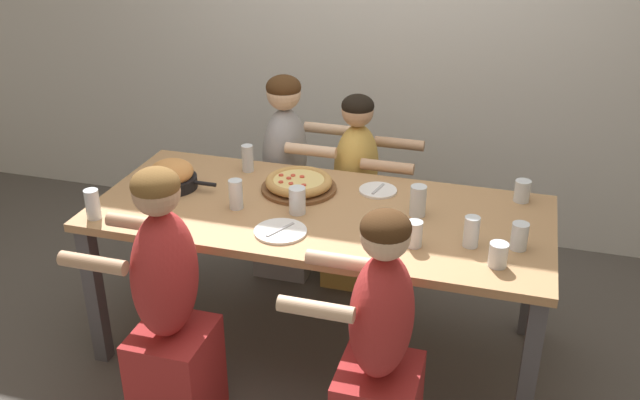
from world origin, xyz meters
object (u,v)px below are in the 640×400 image
object	(u,v)px
drinking_glass_e	(248,159)
drinking_glass_j	(522,192)
empty_plate_b	(378,190)
drinking_glass_a	(93,206)
drinking_glass_i	(297,202)
drinking_glass_h	(471,234)
diner_near_midright	(379,359)
skillet_bowl	(172,176)
diner_far_midleft	(286,185)
drinking_glass_d	(236,195)
drinking_glass_g	(519,238)
diner_near_midleft	(169,315)
empty_plate_a	(280,231)
drinking_glass_c	(418,202)
drinking_glass_f	(498,256)
pizza_board_main	(299,184)
drinking_glass_b	(414,236)
diner_far_center	(356,200)

from	to	relation	value
drinking_glass_e	drinking_glass_j	bearing A→B (deg)	1.40
empty_plate_b	drinking_glass_a	bearing A→B (deg)	-151.46
drinking_glass_i	drinking_glass_j	bearing A→B (deg)	23.05
drinking_glass_h	diner_near_midright	xyz separation A→B (m)	(-0.27, -0.54, -0.31)
drinking_glass_h	skillet_bowl	bearing A→B (deg)	173.22
empty_plate_b	diner_far_midleft	world-z (taller)	diner_far_midleft
drinking_glass_d	diner_near_midright	bearing A→B (deg)	-35.83
skillet_bowl	drinking_glass_d	world-z (taller)	skillet_bowl
drinking_glass_e	drinking_glass_g	size ratio (longest dim) A/B	1.20
skillet_bowl	diner_near_midleft	size ratio (longest dim) A/B	0.29
empty_plate_a	drinking_glass_h	world-z (taller)	drinking_glass_h
skillet_bowl	drinking_glass_h	size ratio (longest dim) A/B	2.63
drinking_glass_i	diner_near_midleft	bearing A→B (deg)	-120.00
drinking_glass_c	diner_near_midright	distance (m)	0.82
empty_plate_a	drinking_glass_i	size ratio (longest dim) A/B	1.84
drinking_glass_a	drinking_glass_f	distance (m)	1.80
drinking_glass_a	empty_plate_a	bearing A→B (deg)	7.25
drinking_glass_c	drinking_glass_h	bearing A→B (deg)	-40.31
drinking_glass_d	empty_plate_b	bearing A→B (deg)	31.29
drinking_glass_e	diner_near_midright	xyz separation A→B (m)	(0.93, -1.02, -0.31)
drinking_glass_a	drinking_glass_c	size ratio (longest dim) A/B	0.97
empty_plate_b	drinking_glass_i	bearing A→B (deg)	-133.10
diner_near_midleft	skillet_bowl	bearing A→B (deg)	24.20
drinking_glass_f	empty_plate_b	bearing A→B (deg)	137.89
drinking_glass_g	drinking_glass_j	distance (m)	0.48
diner_far_midleft	drinking_glass_c	bearing A→B (deg)	54.31
empty_plate_b	drinking_glass_d	distance (m)	0.71
drinking_glass_a	skillet_bowl	bearing A→B (deg)	64.43
drinking_glass_a	drinking_glass_i	bearing A→B (deg)	19.68
empty_plate_b	drinking_glass_f	distance (m)	0.83
drinking_glass_j	drinking_glass_a	bearing A→B (deg)	-158.51
drinking_glass_j	empty_plate_b	bearing A→B (deg)	-172.43
empty_plate_a	drinking_glass_a	world-z (taller)	drinking_glass_a
pizza_board_main	drinking_glass_h	size ratio (longest dim) A/B	2.75
empty_plate_a	drinking_glass_b	bearing A→B (deg)	4.70
diner_far_center	diner_far_midleft	size ratio (longest dim) A/B	0.94
diner_far_center	skillet_bowl	bearing A→B (deg)	-50.07
skillet_bowl	drinking_glass_i	world-z (taller)	skillet_bowl
skillet_bowl	diner_near_midright	distance (m)	1.44
drinking_glass_c	drinking_glass_f	distance (m)	0.53
drinking_glass_j	diner_far_midleft	size ratio (longest dim) A/B	0.09
empty_plate_b	drinking_glass_f	xyz separation A→B (m)	(0.61, -0.55, 0.04)
drinking_glass_d	drinking_glass_e	bearing A→B (deg)	104.40
pizza_board_main	empty_plate_a	world-z (taller)	pizza_board_main
drinking_glass_d	pizza_board_main	bearing A→B (deg)	51.07
drinking_glass_f	diner_far_center	bearing A→B (deg)	130.16
drinking_glass_b	drinking_glass_d	bearing A→B (deg)	171.96
drinking_glass_e	diner_far_midleft	bearing A→B (deg)	76.71
drinking_glass_f	skillet_bowl	bearing A→B (deg)	169.06
drinking_glass_d	drinking_glass_f	size ratio (longest dim) A/B	1.40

